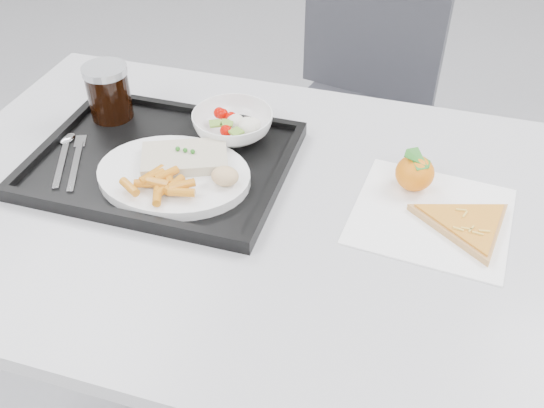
# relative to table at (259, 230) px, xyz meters

# --- Properties ---
(table) EXTENTS (1.20, 0.80, 0.75)m
(table) POSITION_rel_table_xyz_m (0.00, 0.00, 0.00)
(table) COLOR #B1B1B3
(table) RESTS_ON ground
(chair) EXTENTS (0.50, 0.50, 0.93)m
(chair) POSITION_rel_table_xyz_m (0.05, 0.80, -0.15)
(chair) COLOR #323339
(chair) RESTS_ON ground
(tray) EXTENTS (0.45, 0.35, 0.03)m
(tray) POSITION_rel_table_xyz_m (-0.20, 0.05, 0.08)
(tray) COLOR black
(tray) RESTS_ON table
(dinner_plate) EXTENTS (0.27, 0.27, 0.02)m
(dinner_plate) POSITION_rel_table_xyz_m (-0.15, -0.00, 0.09)
(dinner_plate) COLOR white
(dinner_plate) RESTS_ON tray
(fish_fillet) EXTENTS (0.17, 0.14, 0.03)m
(fish_fillet) POSITION_rel_table_xyz_m (-0.14, 0.03, 0.11)
(fish_fillet) COLOR beige
(fish_fillet) RESTS_ON dinner_plate
(bread_roll) EXTENTS (0.05, 0.05, 0.03)m
(bread_roll) POSITION_rel_table_xyz_m (-0.05, -0.01, 0.12)
(bread_roll) COLOR #DBBA7D
(bread_roll) RESTS_ON dinner_plate
(salad_bowl) EXTENTS (0.15, 0.15, 0.05)m
(salad_bowl) POSITION_rel_table_xyz_m (-0.10, 0.16, 0.11)
(salad_bowl) COLOR white
(salad_bowl) RESTS_ON tray
(cola_glass) EXTENTS (0.09, 0.09, 0.11)m
(cola_glass) POSITION_rel_table_xyz_m (-0.35, 0.15, 0.14)
(cola_glass) COLOR black
(cola_glass) RESTS_ON tray
(cutlery) EXTENTS (0.11, 0.16, 0.01)m
(cutlery) POSITION_rel_table_xyz_m (-0.37, 0.01, 0.08)
(cutlery) COLOR silver
(cutlery) RESTS_ON tray
(napkin) EXTENTS (0.27, 0.26, 0.00)m
(napkin) POSITION_rel_table_xyz_m (0.29, 0.04, 0.07)
(napkin) COLOR white
(napkin) RESTS_ON table
(tangerine) EXTENTS (0.07, 0.07, 0.07)m
(tangerine) POSITION_rel_table_xyz_m (0.25, 0.11, 0.10)
(tangerine) COLOR orange
(tangerine) RESTS_ON napkin
(pizza_slice) EXTENTS (0.23, 0.23, 0.02)m
(pizza_slice) POSITION_rel_table_xyz_m (0.34, 0.03, 0.08)
(pizza_slice) COLOR tan
(pizza_slice) RESTS_ON napkin
(carrot_pile) EXTENTS (0.13, 0.09, 0.02)m
(carrot_pile) POSITION_rel_table_xyz_m (-0.15, -0.06, 0.11)
(carrot_pile) COLOR orange
(carrot_pile) RESTS_ON dinner_plate
(salad_contents) EXTENTS (0.10, 0.08, 0.03)m
(salad_contents) POSITION_rel_table_xyz_m (-0.08, 0.15, 0.12)
(salad_contents) COLOR #B90700
(salad_contents) RESTS_ON salad_bowl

